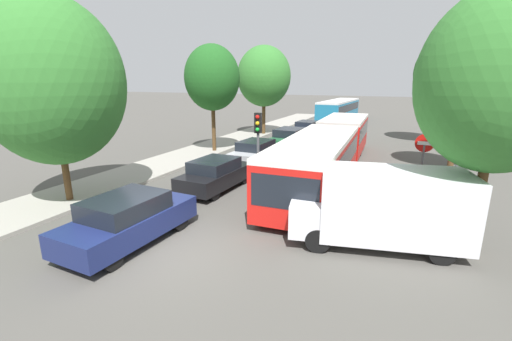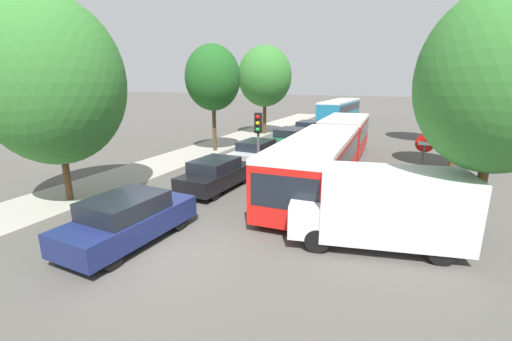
% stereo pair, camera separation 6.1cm
% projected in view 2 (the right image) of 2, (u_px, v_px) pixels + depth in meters
% --- Properties ---
extents(ground_plane, '(200.00, 200.00, 0.00)m').
position_uv_depth(ground_plane, '(176.00, 253.00, 9.87)').
color(ground_plane, '#4F4C47').
extents(kerb_strip_left, '(3.20, 44.79, 0.14)m').
position_uv_depth(kerb_strip_left, '(236.00, 140.00, 27.97)').
color(kerb_strip_left, '#9E998E').
rests_on(kerb_strip_left, ground).
extents(articulated_bus, '(3.10, 16.59, 2.45)m').
position_uv_depth(articulated_bus, '(331.00, 147.00, 17.76)').
color(articulated_bus, red).
rests_on(articulated_bus, ground).
extents(city_bus_rear, '(3.07, 11.38, 2.42)m').
position_uv_depth(city_bus_rear, '(340.00, 109.00, 40.96)').
color(city_bus_rear, teal).
rests_on(city_bus_rear, ground).
extents(queued_car_navy, '(2.03, 4.40, 1.50)m').
position_uv_depth(queued_car_navy, '(128.00, 219.00, 10.33)').
color(queued_car_navy, navy).
rests_on(queued_car_navy, ground).
extents(queued_car_black, '(1.91, 4.14, 1.41)m').
position_uv_depth(queued_car_black, '(216.00, 174.00, 15.38)').
color(queued_car_black, black).
rests_on(queued_car_black, ground).
extents(queued_car_silver, '(1.92, 4.15, 1.42)m').
position_uv_depth(queued_car_silver, '(257.00, 152.00, 19.97)').
color(queued_car_silver, '#B7BABF').
rests_on(queued_car_silver, ground).
extents(queued_car_green, '(2.03, 4.39, 1.50)m').
position_uv_depth(queued_car_green, '(290.00, 139.00, 24.25)').
color(queued_car_green, '#236638').
rests_on(queued_car_green, ground).
extents(queued_car_blue, '(1.84, 3.98, 1.36)m').
position_uv_depth(queued_car_blue, '(308.00, 129.00, 29.61)').
color(queued_car_blue, '#284799').
rests_on(queued_car_blue, ground).
extents(white_van, '(5.29, 2.94, 2.31)m').
position_uv_depth(white_van, '(384.00, 206.00, 10.03)').
color(white_van, silver).
rests_on(white_van, ground).
extents(traffic_light, '(0.36, 0.39, 3.40)m').
position_uv_depth(traffic_light, '(258.00, 133.00, 15.41)').
color(traffic_light, '#56595E').
rests_on(traffic_light, ground).
extents(no_entry_sign, '(0.70, 0.08, 2.82)m').
position_uv_depth(no_entry_sign, '(423.00, 158.00, 13.25)').
color(no_entry_sign, '#56595E').
rests_on(no_entry_sign, ground).
extents(direction_sign_post, '(0.10, 1.40, 3.60)m').
position_uv_depth(direction_sign_post, '(462.00, 137.00, 14.11)').
color(direction_sign_post, '#56595E').
rests_on(direction_sign_post, ground).
extents(tree_left_near, '(5.20, 5.20, 7.85)m').
position_uv_depth(tree_left_near, '(52.00, 86.00, 12.72)').
color(tree_left_near, '#51381E').
rests_on(tree_left_near, ground).
extents(tree_left_mid, '(3.59, 3.59, 7.05)m').
position_uv_depth(tree_left_mid, '(213.00, 80.00, 22.16)').
color(tree_left_mid, '#51381E').
rests_on(tree_left_mid, ground).
extents(tree_left_far, '(4.60, 4.60, 7.65)m').
position_uv_depth(tree_left_far, '(264.00, 78.00, 29.44)').
color(tree_left_far, '#51381E').
rests_on(tree_left_far, ground).
extents(tree_right_near, '(4.07, 4.07, 7.18)m').
position_uv_depth(tree_right_near, '(498.00, 86.00, 8.69)').
color(tree_right_near, '#51381E').
rests_on(tree_right_near, ground).
extents(tree_right_mid, '(3.57, 3.57, 5.99)m').
position_uv_depth(tree_right_mid, '(463.00, 95.00, 17.97)').
color(tree_right_mid, '#51381E').
rests_on(tree_right_mid, ground).
extents(tree_right_far, '(3.97, 3.97, 7.69)m').
position_uv_depth(tree_right_far, '(443.00, 73.00, 25.35)').
color(tree_right_far, '#51381E').
rests_on(tree_right_far, ground).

